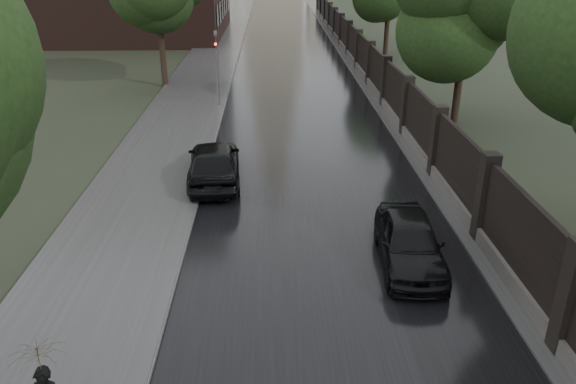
{
  "coord_description": "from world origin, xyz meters",
  "views": [
    {
      "loc": [
        -1.49,
        -4.43,
        7.98
      ],
      "look_at": [
        -1.05,
        10.25,
        1.5
      ],
      "focal_mm": 35.0,
      "sensor_mm": 36.0,
      "label": 1
    }
  ],
  "objects_px": {
    "tree_right_b": "(467,17)",
    "hatchback_left": "(214,162)",
    "car_right_near": "(410,242)",
    "traffic_light": "(217,62)",
    "pedestrian_umbrella": "(40,367)"
  },
  "relations": [
    {
      "from": "car_right_near",
      "to": "pedestrian_umbrella",
      "type": "distance_m",
      "value": 9.56
    },
    {
      "from": "traffic_light",
      "to": "car_right_near",
      "type": "height_order",
      "value": "traffic_light"
    },
    {
      "from": "traffic_light",
      "to": "hatchback_left",
      "type": "bearing_deg",
      "value": -86.13
    },
    {
      "from": "hatchback_left",
      "to": "car_right_near",
      "type": "bearing_deg",
      "value": 130.29
    },
    {
      "from": "traffic_light",
      "to": "pedestrian_umbrella",
      "type": "distance_m",
      "value": 22.23
    },
    {
      "from": "tree_right_b",
      "to": "traffic_light",
      "type": "xyz_separation_m",
      "value": [
        -11.8,
        2.99,
        -2.55
      ]
    },
    {
      "from": "tree_right_b",
      "to": "hatchback_left",
      "type": "relative_size",
      "value": 1.53
    },
    {
      "from": "tree_right_b",
      "to": "traffic_light",
      "type": "height_order",
      "value": "tree_right_b"
    },
    {
      "from": "hatchback_left",
      "to": "car_right_near",
      "type": "xyz_separation_m",
      "value": [
        5.78,
        -5.96,
        -0.1
      ]
    },
    {
      "from": "car_right_near",
      "to": "hatchback_left",
      "type": "bearing_deg",
      "value": 137.47
    },
    {
      "from": "pedestrian_umbrella",
      "to": "tree_right_b",
      "type": "bearing_deg",
      "value": 64.87
    },
    {
      "from": "car_right_near",
      "to": "pedestrian_umbrella",
      "type": "relative_size",
      "value": 1.67
    },
    {
      "from": "tree_right_b",
      "to": "traffic_light",
      "type": "distance_m",
      "value": 12.44
    },
    {
      "from": "hatchback_left",
      "to": "pedestrian_umbrella",
      "type": "relative_size",
      "value": 1.9
    },
    {
      "from": "tree_right_b",
      "to": "hatchback_left",
      "type": "xyz_separation_m",
      "value": [
        -11.1,
        -7.35,
        -4.17
      ]
    }
  ]
}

